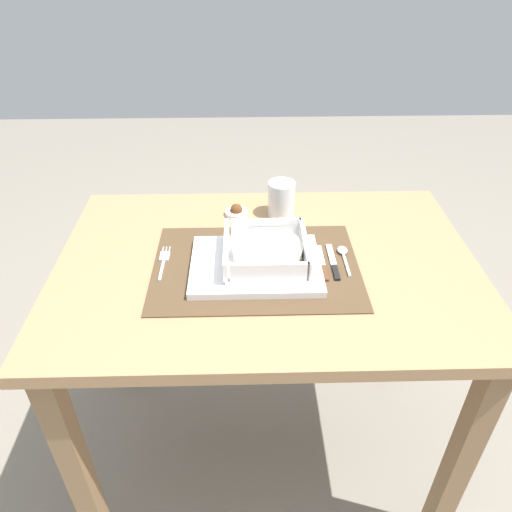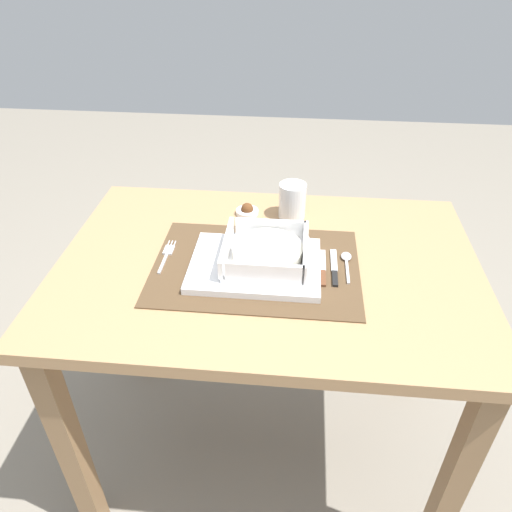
{
  "view_description": "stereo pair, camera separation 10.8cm",
  "coord_description": "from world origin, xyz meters",
  "px_view_note": "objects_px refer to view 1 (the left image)",
  "views": [
    {
      "loc": [
        -0.05,
        -0.9,
        1.38
      ],
      "look_at": [
        -0.03,
        -0.02,
        0.75
      ],
      "focal_mm": 34.01,
      "sensor_mm": 36.0,
      "label": 1
    },
    {
      "loc": [
        0.06,
        -0.9,
        1.38
      ],
      "look_at": [
        -0.03,
        -0.02,
        0.75
      ],
      "focal_mm": 34.01,
      "sensor_mm": 36.0,
      "label": 2
    }
  ],
  "objects_px": {
    "spoon": "(343,253)",
    "drinking_glass": "(281,200)",
    "condiment_saucer": "(236,212)",
    "porridge_bowl": "(266,252)",
    "fork": "(164,260)",
    "dining_table": "(266,297)",
    "butter_knife": "(334,264)",
    "bread_knife": "(322,265)"
  },
  "relations": [
    {
      "from": "bread_knife",
      "to": "drinking_glass",
      "type": "distance_m",
      "value": 0.25
    },
    {
      "from": "dining_table",
      "to": "drinking_glass",
      "type": "distance_m",
      "value": 0.26
    },
    {
      "from": "butter_knife",
      "to": "porridge_bowl",
      "type": "bearing_deg",
      "value": 178.22
    },
    {
      "from": "dining_table",
      "to": "bread_knife",
      "type": "relative_size",
      "value": 7.25
    },
    {
      "from": "fork",
      "to": "drinking_glass",
      "type": "relative_size",
      "value": 1.4
    },
    {
      "from": "porridge_bowl",
      "to": "butter_knife",
      "type": "height_order",
      "value": "porridge_bowl"
    },
    {
      "from": "dining_table",
      "to": "condiment_saucer",
      "type": "xyz_separation_m",
      "value": [
        -0.07,
        0.21,
        0.12
      ]
    },
    {
      "from": "drinking_glass",
      "to": "porridge_bowl",
      "type": "bearing_deg",
      "value": -102.42
    },
    {
      "from": "spoon",
      "to": "bread_knife",
      "type": "bearing_deg",
      "value": -146.78
    },
    {
      "from": "dining_table",
      "to": "drinking_glass",
      "type": "relative_size",
      "value": 10.45
    },
    {
      "from": "spoon",
      "to": "drinking_glass",
      "type": "xyz_separation_m",
      "value": [
        -0.13,
        0.2,
        0.03
      ]
    },
    {
      "from": "spoon",
      "to": "drinking_glass",
      "type": "relative_size",
      "value": 1.21
    },
    {
      "from": "fork",
      "to": "drinking_glass",
      "type": "xyz_separation_m",
      "value": [
        0.28,
        0.21,
        0.04
      ]
    },
    {
      "from": "bread_knife",
      "to": "porridge_bowl",
      "type": "bearing_deg",
      "value": 176.55
    },
    {
      "from": "spoon",
      "to": "condiment_saucer",
      "type": "bearing_deg",
      "value": 138.19
    },
    {
      "from": "spoon",
      "to": "butter_knife",
      "type": "xyz_separation_m",
      "value": [
        -0.03,
        -0.04,
        -0.0
      ]
    },
    {
      "from": "fork",
      "to": "butter_knife",
      "type": "relative_size",
      "value": 0.95
    },
    {
      "from": "spoon",
      "to": "butter_knife",
      "type": "bearing_deg",
      "value": -130.7
    },
    {
      "from": "dining_table",
      "to": "butter_knife",
      "type": "relative_size",
      "value": 7.11
    },
    {
      "from": "butter_knife",
      "to": "condiment_saucer",
      "type": "distance_m",
      "value": 0.32
    },
    {
      "from": "drinking_glass",
      "to": "fork",
      "type": "bearing_deg",
      "value": -143.55
    },
    {
      "from": "spoon",
      "to": "butter_knife",
      "type": "distance_m",
      "value": 0.05
    },
    {
      "from": "porridge_bowl",
      "to": "fork",
      "type": "height_order",
      "value": "porridge_bowl"
    },
    {
      "from": "dining_table",
      "to": "condiment_saucer",
      "type": "relative_size",
      "value": 16.34
    },
    {
      "from": "drinking_glass",
      "to": "condiment_saucer",
      "type": "relative_size",
      "value": 1.56
    },
    {
      "from": "dining_table",
      "to": "bread_knife",
      "type": "height_order",
      "value": "bread_knife"
    },
    {
      "from": "porridge_bowl",
      "to": "bread_knife",
      "type": "relative_size",
      "value": 1.38
    },
    {
      "from": "porridge_bowl",
      "to": "drinking_glass",
      "type": "bearing_deg",
      "value": 77.58
    },
    {
      "from": "porridge_bowl",
      "to": "butter_knife",
      "type": "xyz_separation_m",
      "value": [
        0.16,
        -0.0,
        -0.03
      ]
    },
    {
      "from": "fork",
      "to": "porridge_bowl",
      "type": "bearing_deg",
      "value": -2.79
    },
    {
      "from": "drinking_glass",
      "to": "condiment_saucer",
      "type": "distance_m",
      "value": 0.12
    },
    {
      "from": "fork",
      "to": "bread_knife",
      "type": "bearing_deg",
      "value": -1.73
    },
    {
      "from": "fork",
      "to": "spoon",
      "type": "relative_size",
      "value": 1.16
    },
    {
      "from": "dining_table",
      "to": "porridge_bowl",
      "type": "bearing_deg",
      "value": -102.09
    },
    {
      "from": "bread_knife",
      "to": "butter_knife",
      "type": "bearing_deg",
      "value": 5.51
    },
    {
      "from": "dining_table",
      "to": "condiment_saucer",
      "type": "bearing_deg",
      "value": 108.7
    },
    {
      "from": "fork",
      "to": "spoon",
      "type": "distance_m",
      "value": 0.42
    },
    {
      "from": "fork",
      "to": "butter_knife",
      "type": "xyz_separation_m",
      "value": [
        0.39,
        -0.02,
        0.0
      ]
    },
    {
      "from": "fork",
      "to": "bread_knife",
      "type": "distance_m",
      "value": 0.36
    },
    {
      "from": "porridge_bowl",
      "to": "spoon",
      "type": "relative_size",
      "value": 1.64
    },
    {
      "from": "dining_table",
      "to": "drinking_glass",
      "type": "bearing_deg",
      "value": 77.55
    },
    {
      "from": "porridge_bowl",
      "to": "spoon",
      "type": "bearing_deg",
      "value": 11.04
    }
  ]
}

